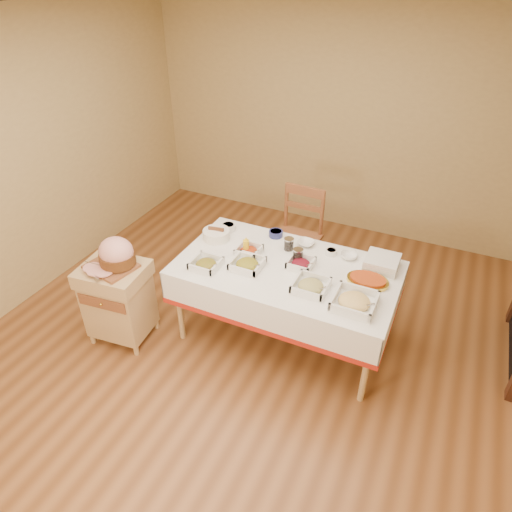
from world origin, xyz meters
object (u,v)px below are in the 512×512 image
(dining_chair, at_px, (297,236))
(preserve_jar_right, at_px, (298,255))
(dining_table, at_px, (286,283))
(butcher_cart, at_px, (118,298))
(mustard_bottle, at_px, (246,246))
(brass_platter, at_px, (368,280))
(bread_basket, at_px, (216,234))
(plate_stack, at_px, (382,263))
(ham_on_board, at_px, (116,255))
(preserve_jar_left, at_px, (289,245))

(dining_chair, bearing_deg, preserve_jar_right, -69.79)
(dining_table, relative_size, dining_chair, 1.80)
(butcher_cart, bearing_deg, mustard_bottle, 35.76)
(dining_chair, bearing_deg, brass_platter, -41.95)
(dining_chair, relative_size, bread_basket, 4.15)
(plate_stack, relative_size, brass_platter, 0.79)
(dining_chair, distance_m, brass_platter, 1.21)
(preserve_jar_right, bearing_deg, dining_table, -109.14)
(ham_on_board, bearing_deg, butcher_cart, -141.90)
(dining_table, xyz_separation_m, preserve_jar_right, (0.05, 0.13, 0.21))
(dining_chair, height_order, preserve_jar_left, dining_chair)
(preserve_jar_right, relative_size, plate_stack, 0.42)
(preserve_jar_left, bearing_deg, dining_chair, 102.81)
(butcher_cart, xyz_separation_m, ham_on_board, (0.04, 0.03, 0.44))
(preserve_jar_left, relative_size, bread_basket, 0.46)
(brass_platter, bearing_deg, bread_basket, 177.16)
(dining_chair, height_order, brass_platter, dining_chair)
(butcher_cart, distance_m, plate_stack, 2.26)
(butcher_cart, xyz_separation_m, preserve_jar_left, (1.23, 0.87, 0.38))
(preserve_jar_right, height_order, mustard_bottle, mustard_bottle)
(plate_stack, bearing_deg, dining_table, -155.27)
(butcher_cart, bearing_deg, plate_stack, 25.01)
(butcher_cart, bearing_deg, preserve_jar_right, 28.86)
(preserve_jar_right, bearing_deg, brass_platter, -5.35)
(preserve_jar_right, distance_m, mustard_bottle, 0.45)
(ham_on_board, height_order, mustard_bottle, ham_on_board)
(butcher_cart, bearing_deg, dining_chair, 53.68)
(preserve_jar_right, xyz_separation_m, plate_stack, (0.66, 0.19, -0.00))
(brass_platter, bearing_deg, mustard_bottle, -178.32)
(dining_chair, xyz_separation_m, plate_stack, (0.93, -0.54, 0.29))
(butcher_cart, relative_size, plate_stack, 2.86)
(dining_chair, xyz_separation_m, preserve_jar_right, (0.27, -0.73, 0.29))
(mustard_bottle, bearing_deg, plate_stack, 14.33)
(dining_chair, distance_m, mustard_bottle, 0.89)
(bread_basket, distance_m, plate_stack, 1.46)
(ham_on_board, bearing_deg, mustard_bottle, 35.65)
(plate_stack, bearing_deg, preserve_jar_left, -174.89)
(dining_chair, bearing_deg, preserve_jar_left, -77.19)
(preserve_jar_right, bearing_deg, mustard_bottle, -168.73)
(mustard_bottle, bearing_deg, butcher_cart, -144.24)
(butcher_cart, relative_size, preserve_jar_left, 6.80)
(ham_on_board, relative_size, preserve_jar_right, 3.72)
(preserve_jar_left, bearing_deg, mustard_bottle, -145.77)
(preserve_jar_right, relative_size, mustard_bottle, 0.68)
(dining_table, distance_m, preserve_jar_right, 0.25)
(brass_platter, bearing_deg, preserve_jar_right, 174.65)
(dining_table, distance_m, ham_on_board, 1.43)
(dining_chair, bearing_deg, butcher_cart, -126.32)
(ham_on_board, xyz_separation_m, preserve_jar_right, (1.32, 0.72, -0.06))
(bread_basket, bearing_deg, brass_platter, -2.84)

